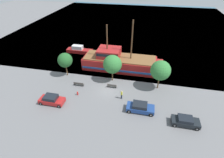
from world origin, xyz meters
TOP-DOWN VIEW (x-y plane):
  - ground_plane at (0.00, 0.00)m, footprint 160.00×160.00m
  - water_surface at (0.00, 44.00)m, footprint 80.00×80.00m
  - pirate_ship at (0.58, 8.54)m, footprint 17.63×5.46m
  - moored_boat_dockside at (-11.33, 14.52)m, footprint 6.96×1.91m
  - parked_car_curb_front at (13.28, -6.06)m, footprint 4.06×1.86m
  - parked_car_curb_mid at (6.47, -4.54)m, footprint 4.48×2.01m
  - parked_car_curb_rear at (-8.58, -5.77)m, footprint 4.27×1.96m
  - fire_hydrant at (-5.09, -2.74)m, footprint 0.42×0.25m
  - bench_promenade_east at (-5.93, 0.02)m, footprint 1.98×0.45m
  - bench_promenade_west at (0.61, 0.80)m, footprint 1.79×0.45m
  - pedestrian_walking_near at (2.98, -2.01)m, footprint 0.32×0.32m
  - tree_row_east at (-9.79, 3.27)m, footprint 3.03×3.03m
  - tree_row_mideast at (0.17, 3.38)m, footprint 3.70×3.70m
  - tree_row_midwest at (9.33, 2.55)m, footprint 3.71×3.71m

SIDE VIEW (x-z plane):
  - ground_plane at x=0.00m, z-range 0.00..0.00m
  - water_surface at x=0.00m, z-range 0.00..0.00m
  - fire_hydrant at x=-5.09m, z-range 0.03..0.79m
  - bench_promenade_west at x=0.61m, z-range 0.02..0.87m
  - bench_promenade_east at x=-5.93m, z-range 0.02..0.87m
  - parked_car_curb_front at x=13.28m, z-range 0.00..1.43m
  - moored_boat_dockside at x=-11.33m, z-range -0.26..1.71m
  - parked_car_curb_rear at x=-8.58m, z-range -0.02..1.55m
  - parked_car_curb_mid at x=6.47m, z-range 0.00..1.55m
  - pedestrian_walking_near at x=2.98m, z-range 0.01..1.73m
  - pirate_ship at x=0.58m, z-range -3.86..7.28m
  - tree_row_east at x=-9.79m, z-range 1.04..6.18m
  - tree_row_mideast at x=0.17m, z-range 0.94..6.54m
  - tree_row_midwest at x=9.33m, z-range 1.06..6.89m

